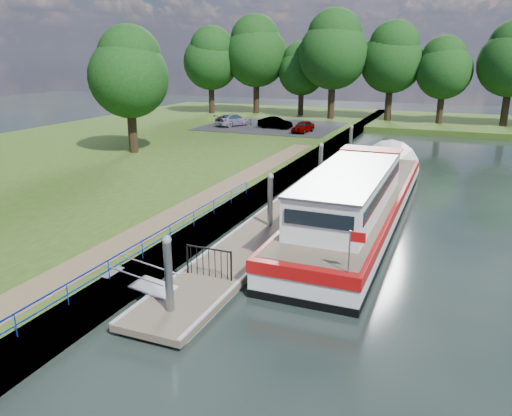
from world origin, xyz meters
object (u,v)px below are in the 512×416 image
at_px(barge, 361,199).
at_px(car_a, 303,127).
at_px(pontoon, 298,204).
at_px(car_b, 275,123).
at_px(car_c, 234,120).

distance_m(barge, car_a, 24.61).
bearing_deg(barge, pontoon, 170.20).
height_order(pontoon, car_b, car_b).
relative_size(pontoon, car_c, 6.77).
relative_size(barge, car_c, 4.77).
bearing_deg(car_b, pontoon, -151.91).
bearing_deg(pontoon, car_b, 113.26).
distance_m(car_a, car_b, 3.88).
relative_size(pontoon, car_b, 8.45).
bearing_deg(car_a, car_b, 163.21).
height_order(car_a, car_c, car_c).
xyz_separation_m(pontoon, barge, (3.60, -0.62, 0.90)).
bearing_deg(car_c, pontoon, 146.16).
bearing_deg(car_b, barge, -145.55).
bearing_deg(car_b, car_a, -109.36).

